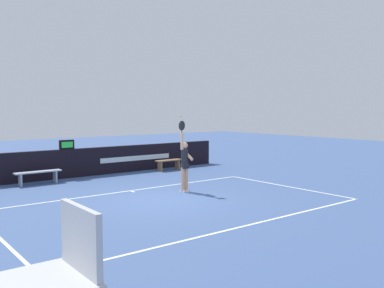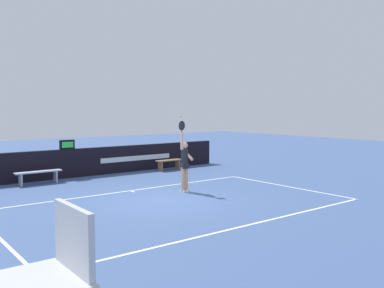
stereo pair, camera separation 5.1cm
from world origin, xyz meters
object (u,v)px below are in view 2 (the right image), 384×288
at_px(tennis_ball, 181,116).
at_px(courtside_bench_near, 38,174).
at_px(speed_display, 67,145).
at_px(tennis_player, 184,162).
at_px(courtside_bench_far, 169,162).

height_order(tennis_ball, courtside_bench_near, tennis_ball).
distance_m(speed_display, tennis_ball, 5.99).
relative_size(tennis_player, courtside_bench_far, 1.87).
distance_m(speed_display, tennis_player, 5.91).
xyz_separation_m(tennis_ball, courtside_bench_far, (2.74, 4.68, -2.31)).
relative_size(speed_display, tennis_ball, 9.33).
relative_size(speed_display, tennis_player, 0.25).
bearing_deg(tennis_player, courtside_bench_far, 61.15).
relative_size(tennis_ball, courtside_bench_near, 0.04).
height_order(speed_display, courtside_bench_far, speed_display).
xyz_separation_m(speed_display, courtside_bench_near, (-1.48, -0.76, -1.03)).
xyz_separation_m(speed_display, courtside_bench_far, (4.68, -0.85, -1.05)).
height_order(speed_display, courtside_bench_near, speed_display).
distance_m(speed_display, courtside_bench_far, 4.87).
height_order(courtside_bench_near, courtside_bench_far, courtside_bench_near).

